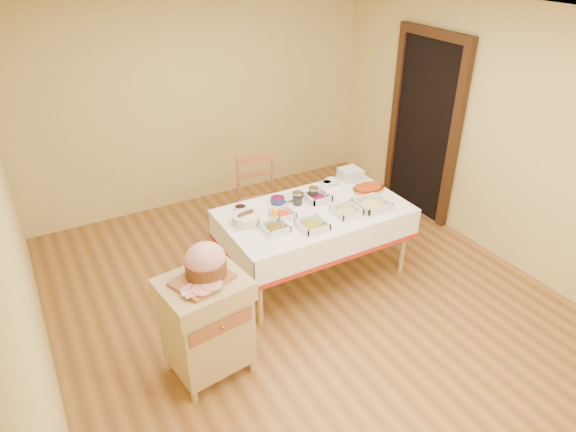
# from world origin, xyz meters

# --- Properties ---
(room_shell) EXTENTS (5.00, 5.00, 5.00)m
(room_shell) POSITION_xyz_m (0.00, 0.00, 1.30)
(room_shell) COLOR #94602D
(room_shell) RESTS_ON ground
(doorway) EXTENTS (0.09, 1.10, 2.20)m
(doorway) POSITION_xyz_m (2.20, 0.90, 1.11)
(doorway) COLOR black
(doorway) RESTS_ON ground
(dining_table) EXTENTS (1.82, 1.02, 0.76)m
(dining_table) POSITION_xyz_m (0.30, 0.30, 0.60)
(dining_table) COLOR tan
(dining_table) RESTS_ON ground
(butcher_cart) EXTENTS (0.69, 0.60, 0.89)m
(butcher_cart) POSITION_xyz_m (-1.13, -0.42, 0.51)
(butcher_cart) COLOR tan
(butcher_cart) RESTS_ON ground
(dining_chair) EXTENTS (0.51, 0.50, 1.03)m
(dining_chair) POSITION_xyz_m (0.11, 1.09, 0.53)
(dining_chair) COLOR #965431
(dining_chair) RESTS_ON ground
(ham_on_board) EXTENTS (0.43, 0.41, 0.29)m
(ham_on_board) POSITION_xyz_m (-1.08, -0.38, 1.01)
(ham_on_board) COLOR #965431
(ham_on_board) RESTS_ON butcher_cart
(serving_dish_a) EXTENTS (0.23, 0.23, 0.10)m
(serving_dish_a) POSITION_xyz_m (-0.22, 0.15, 0.79)
(serving_dish_a) COLOR silver
(serving_dish_a) RESTS_ON dining_table
(serving_dish_b) EXTENTS (0.25, 0.25, 0.10)m
(serving_dish_b) POSITION_xyz_m (0.10, 0.01, 0.79)
(serving_dish_b) COLOR silver
(serving_dish_b) RESTS_ON dining_table
(serving_dish_c) EXTENTS (0.24, 0.24, 0.10)m
(serving_dish_c) POSITION_xyz_m (0.52, 0.08, 0.79)
(serving_dish_c) COLOR silver
(serving_dish_c) RESTS_ON dining_table
(serving_dish_d) EXTENTS (0.30, 0.30, 0.11)m
(serving_dish_d) POSITION_xyz_m (0.81, 0.06, 0.80)
(serving_dish_d) COLOR silver
(serving_dish_d) RESTS_ON dining_table
(serving_dish_e) EXTENTS (0.21, 0.20, 0.10)m
(serving_dish_e) POSITION_xyz_m (-0.04, 0.32, 0.79)
(serving_dish_e) COLOR silver
(serving_dish_e) RESTS_ON dining_table
(serving_dish_f) EXTENTS (0.24, 0.23, 0.11)m
(serving_dish_f) POSITION_xyz_m (0.43, 0.45, 0.79)
(serving_dish_f) COLOR silver
(serving_dish_f) RESTS_ON dining_table
(small_bowl_left) EXTENTS (0.13, 0.13, 0.06)m
(small_bowl_left) POSITION_xyz_m (-0.35, 0.62, 0.79)
(small_bowl_left) COLOR silver
(small_bowl_left) RESTS_ON dining_table
(small_bowl_mid) EXTENTS (0.14, 0.14, 0.06)m
(small_bowl_mid) POSITION_xyz_m (0.05, 0.60, 0.79)
(small_bowl_mid) COLOR navy
(small_bowl_mid) RESTS_ON dining_table
(small_bowl_right) EXTENTS (0.11, 0.11, 0.05)m
(small_bowl_right) POSITION_xyz_m (0.69, 0.67, 0.79)
(small_bowl_right) COLOR silver
(small_bowl_right) RESTS_ON dining_table
(bowl_white_imported) EXTENTS (0.20, 0.20, 0.04)m
(bowl_white_imported) POSITION_xyz_m (0.17, 0.61, 0.78)
(bowl_white_imported) COLOR silver
(bowl_white_imported) RESTS_ON dining_table
(bowl_small_imported) EXTENTS (0.16, 0.16, 0.05)m
(bowl_small_imported) POSITION_xyz_m (0.77, 0.70, 0.78)
(bowl_small_imported) COLOR silver
(bowl_small_imported) RESTS_ON dining_table
(preserve_jar_left) EXTENTS (0.10, 0.10, 0.13)m
(preserve_jar_left) POSITION_xyz_m (0.21, 0.48, 0.82)
(preserve_jar_left) COLOR silver
(preserve_jar_left) RESTS_ON dining_table
(preserve_jar_right) EXTENTS (0.11, 0.11, 0.14)m
(preserve_jar_right) POSITION_xyz_m (0.40, 0.49, 0.82)
(preserve_jar_right) COLOR silver
(preserve_jar_right) RESTS_ON dining_table
(mustard_bottle) EXTENTS (0.06, 0.06, 0.18)m
(mustard_bottle) POSITION_xyz_m (-0.15, 0.28, 0.84)
(mustard_bottle) COLOR yellow
(mustard_bottle) RESTS_ON dining_table
(bread_basket) EXTENTS (0.26, 0.26, 0.11)m
(bread_basket) POSITION_xyz_m (-0.39, 0.39, 0.81)
(bread_basket) COLOR silver
(bread_basket) RESTS_ON dining_table
(plate_stack) EXTENTS (0.22, 0.22, 0.12)m
(plate_stack) POSITION_xyz_m (1.00, 0.70, 0.82)
(plate_stack) COLOR silver
(plate_stack) RESTS_ON dining_table
(brass_platter) EXTENTS (0.36, 0.26, 0.05)m
(brass_platter) POSITION_xyz_m (1.01, 0.38, 0.78)
(brass_platter) COLOR #C78A38
(brass_platter) RESTS_ON dining_table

